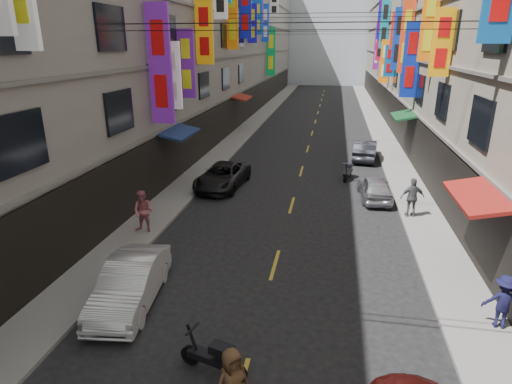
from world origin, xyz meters
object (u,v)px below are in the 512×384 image
at_px(scooter_crossing, 214,358).
at_px(pedestrian_lfar, 143,211).
at_px(car_left_far, 223,176).
at_px(car_right_mid, 375,188).
at_px(car_left_mid, 130,283).
at_px(car_right_far, 365,150).
at_px(pedestrian_rnear, 503,302).
at_px(scooter_far_right, 348,172).
at_px(pedestrian_rfar, 412,197).
at_px(pedestrian_crossing, 232,382).

distance_m(scooter_crossing, pedestrian_lfar, 8.69).
distance_m(car_left_far, car_right_mid, 8.02).
bearing_deg(car_left_mid, pedestrian_lfar, 102.70).
height_order(car_right_far, pedestrian_rnear, pedestrian_rnear).
bearing_deg(scooter_crossing, scooter_far_right, 4.93).
relative_size(scooter_crossing, pedestrian_rfar, 0.99).
xyz_separation_m(car_right_mid, pedestrian_lfar, (-9.63, -5.99, 0.39)).
relative_size(car_left_far, car_right_mid, 1.29).
height_order(car_left_mid, car_right_mid, car_left_mid).
distance_m(pedestrian_lfar, pedestrian_rfar, 11.62).
relative_size(car_right_mid, pedestrian_crossing, 2.24).
relative_size(scooter_far_right, pedestrian_crossing, 1.12).
relative_size(scooter_far_right, car_left_far, 0.39).
bearing_deg(pedestrian_crossing, pedestrian_lfar, 78.17).
xyz_separation_m(scooter_far_right, car_right_far, (1.23, 4.70, 0.23)).
distance_m(car_right_mid, pedestrian_crossing, 14.73).
xyz_separation_m(scooter_crossing, pedestrian_rfar, (6.10, 10.78, 0.57)).
bearing_deg(car_left_far, scooter_far_right, 27.01).
bearing_deg(car_left_far, car_left_mid, -84.73).
bearing_deg(car_right_far, car_left_mid, 73.70).
bearing_deg(car_left_mid, car_right_far, 60.04).
distance_m(car_left_mid, pedestrian_crossing, 5.22).
xyz_separation_m(scooter_crossing, car_left_mid, (-3.24, 2.39, 0.24)).
relative_size(car_left_far, car_right_far, 1.13).
distance_m(scooter_far_right, car_left_mid, 15.52).
xyz_separation_m(scooter_crossing, car_right_mid, (4.70, 13.12, 0.16)).
distance_m(car_right_mid, pedestrian_lfar, 11.35).
relative_size(car_right_far, pedestrian_crossing, 2.56).
relative_size(pedestrian_rnear, pedestrian_rfar, 0.87).
relative_size(scooter_far_right, car_left_mid, 0.43).
xyz_separation_m(car_right_far, pedestrian_rfar, (1.40, -10.29, 0.34)).
bearing_deg(pedestrian_rnear, pedestrian_rfar, -71.65).
relative_size(car_left_mid, car_right_mid, 1.16).
height_order(car_right_far, pedestrian_crossing, pedestrian_crossing).
distance_m(scooter_far_right, pedestrian_lfar, 12.50).
bearing_deg(car_right_mid, scooter_far_right, -72.99).
height_order(scooter_far_right, car_right_mid, car_right_mid).
height_order(car_left_mid, car_right_far, car_left_mid).
bearing_deg(car_left_far, scooter_crossing, -71.42).
bearing_deg(pedestrian_lfar, car_left_mid, -64.15).
xyz_separation_m(pedestrian_rfar, pedestrian_crossing, (-5.41, -11.84, -0.21)).
height_order(car_left_mid, pedestrian_rfar, pedestrian_rfar).
bearing_deg(car_left_far, pedestrian_crossing, -69.83).
xyz_separation_m(car_left_mid, pedestrian_rnear, (10.47, 0.57, 0.21)).
distance_m(car_left_far, pedestrian_lfar, 6.71).
distance_m(scooter_crossing, pedestrian_crossing, 1.31).
bearing_deg(pedestrian_lfar, scooter_crossing, -49.12).
xyz_separation_m(pedestrian_lfar, pedestrian_crossing, (5.62, -8.19, -0.20)).
distance_m(car_right_far, pedestrian_crossing, 22.49).
bearing_deg(car_right_far, car_left_far, 49.65).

